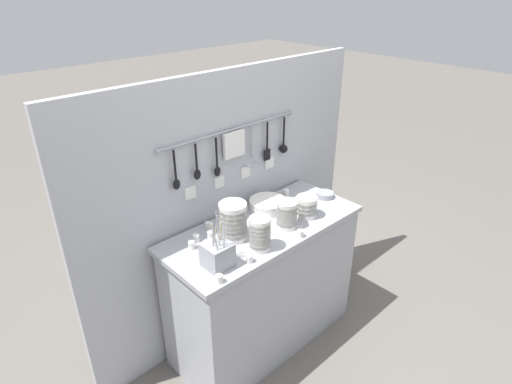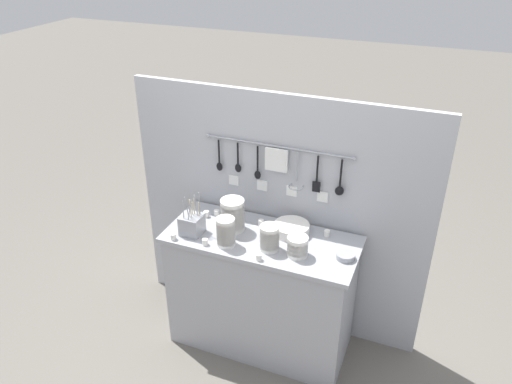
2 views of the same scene
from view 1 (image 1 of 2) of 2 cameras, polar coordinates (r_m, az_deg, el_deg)
The scene contains 19 objects.
ground_plane at distance 3.01m, azimuth 0.88°, elevation -18.62°, with size 20.00×20.00×0.00m, color #666059.
counter at distance 2.72m, azimuth 0.95°, elevation -12.25°, with size 1.22×0.52×0.86m.
back_wall at distance 2.66m, azimuth -3.35°, elevation -2.15°, with size 2.02×0.11×1.71m.
bowl_stack_wide_centre at distance 2.55m, azimuth 6.74°, elevation -1.95°, with size 0.12×0.12×0.13m.
bowl_stack_short_front at distance 2.31m, azimuth -3.07°, elevation -3.88°, with size 0.15×0.15×0.21m.
bowl_stack_back_corner at distance 2.42m, azimuth 4.12°, elevation -2.99°, with size 0.12×0.12×0.16m.
bowl_stack_nested_right at distance 2.22m, azimuth 0.50°, elevation -5.58°, with size 0.11×0.11×0.19m.
plate_stack at distance 2.62m, azimuth 1.58°, elevation -1.67°, with size 0.23×0.23×0.06m.
steel_mixing_bowl at distance 2.80m, azimuth 9.19°, elevation -0.36°, with size 0.11×0.11×0.03m.
cutlery_caddy at distance 2.13m, azimuth -5.17°, elevation -8.28°, with size 0.13×0.13×0.28m.
cup_beside_plates at distance 2.45m, azimuth -6.40°, elevation -4.45°, with size 0.04×0.04×0.04m.
cup_by_caddy at distance 2.37m, azimuth 5.93°, elevation -5.53°, with size 0.04×0.04×0.04m.
cup_mid_row at distance 2.29m, azimuth -8.57°, elevation -7.00°, with size 0.04×0.04×0.04m.
cup_back_right at distance 2.05m, azimuth -4.94°, elevation -11.45°, with size 0.04×0.04×0.04m.
cup_back_left at distance 2.36m, azimuth -6.08°, elevation -5.74°, with size 0.04×0.04×0.04m.
cup_front_left at distance 2.17m, azimuth -0.89°, elevation -8.87°, with size 0.04×0.04×0.04m.
cup_front_right at distance 2.51m, azimuth -2.02°, elevation -3.41°, with size 0.04×0.04×0.04m.
cup_edge_near at distance 2.35m, azimuth -7.99°, elevation -6.07°, with size 0.04×0.04×0.04m.
cup_centre at distance 2.79m, azimuth 4.08°, elevation -0.04°, with size 0.04×0.04×0.04m.
Camera 1 is at (-1.46, -1.50, 2.16)m, focal length 30.00 mm.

